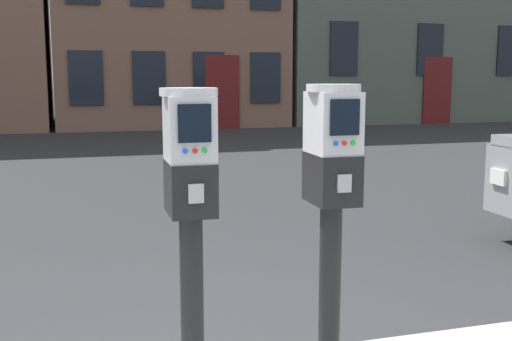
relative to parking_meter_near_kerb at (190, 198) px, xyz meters
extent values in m
cylinder|color=black|center=(0.00, 0.00, -0.49)|extent=(0.09, 0.09, 0.86)
cube|color=black|center=(0.00, 0.00, 0.04)|extent=(0.17, 0.24, 0.20)
cube|color=#A5A8AD|center=(0.00, -0.13, 0.04)|extent=(0.06, 0.01, 0.07)
cube|color=#B7BABF|center=(0.00, 0.00, 0.26)|extent=(0.17, 0.23, 0.24)
cube|color=black|center=(0.00, -0.12, 0.29)|extent=(0.12, 0.01, 0.14)
cylinder|color=blue|center=(-0.04, -0.12, 0.19)|extent=(0.02, 0.01, 0.02)
cylinder|color=red|center=(0.00, -0.12, 0.19)|extent=(0.02, 0.01, 0.02)
cylinder|color=green|center=(0.03, -0.12, 0.19)|extent=(0.02, 0.01, 0.02)
cylinder|color=#B7BABF|center=(0.00, 0.00, 0.40)|extent=(0.22, 0.22, 0.03)
cylinder|color=black|center=(0.58, 0.00, -0.49)|extent=(0.09, 0.09, 0.87)
cube|color=black|center=(0.58, 0.00, 0.05)|extent=(0.17, 0.24, 0.20)
cube|color=#A5A8AD|center=(0.58, -0.13, 0.05)|extent=(0.06, 0.01, 0.07)
cube|color=#B7BABF|center=(0.58, 0.00, 0.27)|extent=(0.17, 0.23, 0.25)
cube|color=black|center=(0.58, -0.12, 0.30)|extent=(0.12, 0.01, 0.14)
cylinder|color=blue|center=(0.54, -0.12, 0.20)|extent=(0.02, 0.01, 0.02)
cylinder|color=red|center=(0.58, -0.12, 0.20)|extent=(0.02, 0.01, 0.02)
cylinder|color=green|center=(0.61, -0.12, 0.20)|extent=(0.02, 0.01, 0.02)
cylinder|color=#B7BABF|center=(0.58, 0.00, 0.41)|extent=(0.22, 0.22, 0.03)
cube|color=white|center=(3.23, 2.37, -0.44)|extent=(0.05, 0.20, 0.14)
cube|color=black|center=(0.06, 15.27, 0.40)|extent=(0.90, 0.06, 1.46)
cube|color=black|center=(1.74, 15.27, 0.40)|extent=(0.90, 0.06, 1.46)
cube|color=black|center=(3.43, 15.27, 0.40)|extent=(0.90, 0.06, 1.46)
cube|color=black|center=(5.11, 15.27, 0.40)|extent=(0.90, 0.06, 1.46)
cube|color=#591414|center=(3.81, 15.27, -0.01)|extent=(1.00, 0.07, 2.10)
cube|color=black|center=(7.58, 15.27, 1.27)|extent=(0.90, 0.06, 1.60)
cube|color=black|center=(10.53, 15.27, 1.27)|extent=(0.90, 0.06, 1.60)
cube|color=black|center=(13.47, 15.27, 1.27)|extent=(0.90, 0.06, 1.60)
cube|color=#591414|center=(10.84, 15.27, -0.01)|extent=(1.00, 0.07, 2.10)
camera|label=1|loc=(-0.43, -2.29, 0.46)|focal=43.96mm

